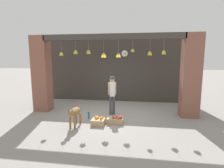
{
  "coord_description": "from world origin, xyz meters",
  "views": [
    {
      "loc": [
        1.06,
        -7.01,
        2.4
      ],
      "look_at": [
        0.0,
        0.37,
        1.27
      ],
      "focal_mm": 28.0,
      "sensor_mm": 36.0,
      "label": 1
    }
  ],
  "objects": [
    {
      "name": "shopkeeper",
      "position": [
        0.05,
        0.09,
        0.95
      ],
      "size": [
        0.33,
        0.29,
        1.62
      ],
      "rotation": [
        0.0,
        0.0,
        3.5
      ],
      "color": "#424247",
      "rests_on": "ground_plane"
    },
    {
      "name": "ground_plane",
      "position": [
        0.0,
        0.0,
        0.0
      ],
      "size": [
        60.0,
        60.0,
        0.0
      ],
      "primitive_type": "plane",
      "color": "gray"
    },
    {
      "name": "shop_pillar_left",
      "position": [
        -3.19,
        0.3,
        1.67
      ],
      "size": [
        0.7,
        0.6,
        3.35
      ],
      "primitive_type": "cube",
      "color": "brown",
      "rests_on": "ground_plane"
    },
    {
      "name": "shop_pillar_right",
      "position": [
        3.19,
        0.3,
        1.67
      ],
      "size": [
        0.7,
        0.6,
        3.35
      ],
      "primitive_type": "cube",
      "color": "brown",
      "rests_on": "ground_plane"
    },
    {
      "name": "fruit_crate_apples",
      "position": [
        0.31,
        -0.89,
        0.12
      ],
      "size": [
        0.59,
        0.37,
        0.29
      ],
      "color": "tan",
      "rests_on": "ground_plane"
    },
    {
      "name": "shop_back_wall",
      "position": [
        0.0,
        2.54,
        1.67
      ],
      "size": [
        7.67,
        0.12,
        3.35
      ],
      "primitive_type": "cube",
      "color": "#38332D",
      "rests_on": "ground_plane"
    },
    {
      "name": "fruit_crate_oranges",
      "position": [
        -0.29,
        -1.11,
        0.12
      ],
      "size": [
        0.47,
        0.41,
        0.29
      ],
      "color": "tan",
      "rests_on": "ground_plane"
    },
    {
      "name": "water_bottle",
      "position": [
        -0.8,
        -0.57,
        0.13
      ],
      "size": [
        0.07,
        0.07,
        0.27
      ],
      "color": "#2D60AD",
      "rests_on": "ground_plane"
    },
    {
      "name": "dog",
      "position": [
        -1.06,
        -1.4,
        0.5
      ],
      "size": [
        0.3,
        0.98,
        0.73
      ],
      "rotation": [
        0.0,
        0.0,
        -1.62
      ],
      "color": "olive",
      "rests_on": "ground_plane"
    },
    {
      "name": "storefront_awning",
      "position": [
        -0.0,
        0.12,
        3.17
      ],
      "size": [
        5.77,
        0.25,
        0.97
      ],
      "color": "#3D3833"
    },
    {
      "name": "wall_clock",
      "position": [
        0.38,
        2.46,
        2.62
      ],
      "size": [
        0.35,
        0.03,
        0.35
      ],
      "color": "black"
    }
  ]
}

